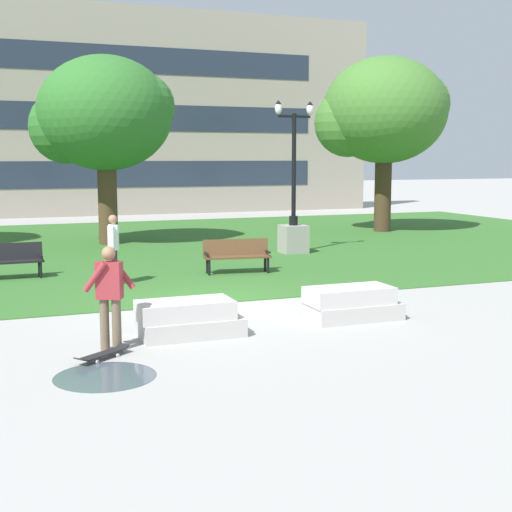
{
  "coord_description": "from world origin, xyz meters",
  "views": [
    {
      "loc": [
        -4.53,
        -14.27,
        3.12
      ],
      "look_at": [
        0.43,
        -1.4,
        1.2
      ],
      "focal_mm": 50.0,
      "sensor_mm": 36.0,
      "label": 1
    }
  ],
  "objects_px": {
    "person_skateboarder": "(110,292)",
    "park_bench_near_right": "(237,254)",
    "concrete_block_center": "(188,319)",
    "concrete_block_left": "(351,304)",
    "skateboard": "(103,354)",
    "park_bench_near_left": "(7,259)",
    "lamp_post_center": "(293,222)",
    "person_bystander_near_lawn": "(114,245)"
  },
  "relations": [
    {
      "from": "person_skateboarder",
      "to": "park_bench_near_right",
      "type": "distance_m",
      "value": 7.95
    },
    {
      "from": "person_skateboarder",
      "to": "concrete_block_center",
      "type": "bearing_deg",
      "value": 17.3
    },
    {
      "from": "concrete_block_left",
      "to": "park_bench_near_right",
      "type": "distance_m",
      "value": 5.98
    },
    {
      "from": "concrete_block_center",
      "to": "person_skateboarder",
      "type": "relative_size",
      "value": 1.07
    },
    {
      "from": "skateboard",
      "to": "park_bench_near_left",
      "type": "xyz_separation_m",
      "value": [
        -1.11,
        8.26,
        0.45
      ]
    },
    {
      "from": "lamp_post_center",
      "to": "person_bystander_near_lawn",
      "type": "bearing_deg",
      "value": -149.95
    },
    {
      "from": "person_bystander_near_lawn",
      "to": "person_skateboarder",
      "type": "bearing_deg",
      "value": -100.41
    },
    {
      "from": "park_bench_near_right",
      "to": "concrete_block_left",
      "type": "bearing_deg",
      "value": -87.8
    },
    {
      "from": "person_skateboarder",
      "to": "lamp_post_center",
      "type": "height_order",
      "value": "lamp_post_center"
    },
    {
      "from": "person_skateboarder",
      "to": "park_bench_near_right",
      "type": "bearing_deg",
      "value": 55.54
    },
    {
      "from": "park_bench_near_right",
      "to": "lamp_post_center",
      "type": "height_order",
      "value": "lamp_post_center"
    },
    {
      "from": "person_skateboarder",
      "to": "skateboard",
      "type": "relative_size",
      "value": 1.81
    },
    {
      "from": "skateboard",
      "to": "park_bench_near_left",
      "type": "relative_size",
      "value": 0.52
    },
    {
      "from": "concrete_block_left",
      "to": "skateboard",
      "type": "height_order",
      "value": "concrete_block_left"
    },
    {
      "from": "concrete_block_left",
      "to": "person_skateboarder",
      "type": "relative_size",
      "value": 1.06
    },
    {
      "from": "concrete_block_left",
      "to": "person_skateboarder",
      "type": "bearing_deg",
      "value": -173.1
    },
    {
      "from": "park_bench_near_right",
      "to": "lamp_post_center",
      "type": "distance_m",
      "value": 4.46
    },
    {
      "from": "skateboard",
      "to": "person_bystander_near_lawn",
      "type": "relative_size",
      "value": 0.55
    },
    {
      "from": "person_skateboarder",
      "to": "skateboard",
      "type": "height_order",
      "value": "person_skateboarder"
    },
    {
      "from": "skateboard",
      "to": "person_bystander_near_lawn",
      "type": "height_order",
      "value": "person_bystander_near_lawn"
    },
    {
      "from": "park_bench_near_left",
      "to": "concrete_block_left",
      "type": "bearing_deg",
      "value": -50.03
    },
    {
      "from": "park_bench_near_left",
      "to": "lamp_post_center",
      "type": "height_order",
      "value": "lamp_post_center"
    },
    {
      "from": "park_bench_near_left",
      "to": "concrete_block_center",
      "type": "bearing_deg",
      "value": -69.47
    },
    {
      "from": "skateboard",
      "to": "park_bench_near_right",
      "type": "height_order",
      "value": "park_bench_near_right"
    },
    {
      "from": "skateboard",
      "to": "park_bench_near_left",
      "type": "distance_m",
      "value": 8.34
    },
    {
      "from": "concrete_block_center",
      "to": "park_bench_near_right",
      "type": "xyz_separation_m",
      "value": [
        3.07,
        6.1,
        0.23
      ]
    },
    {
      "from": "concrete_block_left",
      "to": "lamp_post_center",
      "type": "relative_size",
      "value": 0.37
    },
    {
      "from": "person_skateboarder",
      "to": "park_bench_near_right",
      "type": "height_order",
      "value": "person_skateboarder"
    },
    {
      "from": "concrete_block_left",
      "to": "person_skateboarder",
      "type": "height_order",
      "value": "person_skateboarder"
    },
    {
      "from": "concrete_block_center",
      "to": "skateboard",
      "type": "relative_size",
      "value": 1.94
    },
    {
      "from": "concrete_block_left",
      "to": "lamp_post_center",
      "type": "distance_m",
      "value": 9.62
    },
    {
      "from": "park_bench_near_left",
      "to": "park_bench_near_right",
      "type": "xyz_separation_m",
      "value": [
        5.82,
        -1.24,
        0.0
      ]
    },
    {
      "from": "person_skateboarder",
      "to": "person_bystander_near_lawn",
      "type": "height_order",
      "value": "person_bystander_near_lawn"
    },
    {
      "from": "person_skateboarder",
      "to": "park_bench_near_left",
      "type": "bearing_deg",
      "value": 99.66
    },
    {
      "from": "concrete_block_center",
      "to": "lamp_post_center",
      "type": "distance_m",
      "value": 11.16
    },
    {
      "from": "lamp_post_center",
      "to": "park_bench_near_left",
      "type": "bearing_deg",
      "value": -167.71
    },
    {
      "from": "person_skateboarder",
      "to": "skateboard",
      "type": "xyz_separation_m",
      "value": [
        -0.21,
        -0.47,
        -0.88
      ]
    },
    {
      "from": "park_bench_near_right",
      "to": "skateboard",
      "type": "bearing_deg",
      "value": -123.87
    },
    {
      "from": "person_bystander_near_lawn",
      "to": "concrete_block_center",
      "type": "bearing_deg",
      "value": -86.63
    },
    {
      "from": "park_bench_near_right",
      "to": "person_bystander_near_lawn",
      "type": "relative_size",
      "value": 1.09
    },
    {
      "from": "concrete_block_center",
      "to": "park_bench_near_right",
      "type": "relative_size",
      "value": 0.99
    },
    {
      "from": "concrete_block_left",
      "to": "park_bench_near_left",
      "type": "relative_size",
      "value": 1.0
    }
  ]
}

